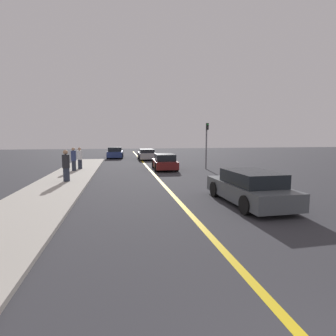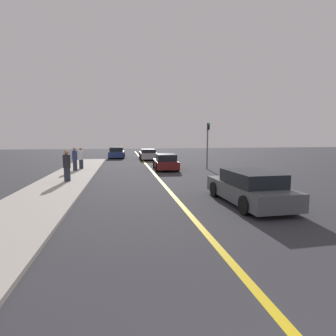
# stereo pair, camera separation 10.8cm
# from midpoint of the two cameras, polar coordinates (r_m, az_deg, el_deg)

# --- Properties ---
(road_center_line) EXTENTS (0.20, 60.00, 0.01)m
(road_center_line) POSITION_cam_midpoint_polar(r_m,az_deg,el_deg) (19.19, -3.33, -1.26)
(road_center_line) COLOR gold
(road_center_line) RESTS_ON ground_plane
(sidewalk_left) EXTENTS (3.02, 30.63, 0.12)m
(sidewalk_left) POSITION_cam_midpoint_polar(r_m,az_deg,el_deg) (16.74, -22.00, -2.73)
(sidewalk_left) COLOR #ADA89E
(sidewalk_left) RESTS_ON ground_plane
(car_near_right_lane) EXTENTS (2.08, 4.61, 1.35)m
(car_near_right_lane) POSITION_cam_midpoint_polar(r_m,az_deg,el_deg) (11.04, 17.03, -4.13)
(car_near_right_lane) COLOR #4C5156
(car_near_right_lane) RESTS_ON ground_plane
(car_ahead_center) EXTENTS (1.98, 4.22, 1.30)m
(car_ahead_center) POSITION_cam_midpoint_polar(r_m,az_deg,el_deg) (21.57, -0.90, 1.32)
(car_ahead_center) COLOR maroon
(car_ahead_center) RESTS_ON ground_plane
(car_far_distant) EXTENTS (1.97, 4.68, 1.25)m
(car_far_distant) POSITION_cam_midpoint_polar(r_m,az_deg,el_deg) (31.27, -4.80, 3.00)
(car_far_distant) COLOR #9E9EA3
(car_far_distant) RESTS_ON ground_plane
(car_parked_left_lot) EXTENTS (2.08, 4.63, 1.38)m
(car_parked_left_lot) POSITION_cam_midpoint_polar(r_m,az_deg,el_deg) (34.20, -11.50, 3.27)
(car_parked_left_lot) COLOR navy
(car_parked_left_lot) RESTS_ON ground_plane
(pedestrian_mid_group) EXTENTS (0.42, 0.42, 1.83)m
(pedestrian_mid_group) POSITION_cam_midpoint_polar(r_m,az_deg,el_deg) (16.25, -21.49, 0.46)
(pedestrian_mid_group) COLOR #282D3D
(pedestrian_mid_group) RESTS_ON sidewalk_left
(pedestrian_far_standing) EXTENTS (0.37, 0.37, 1.76)m
(pedestrian_far_standing) POSITION_cam_midpoint_polar(r_m,az_deg,el_deg) (21.19, -19.99, 1.82)
(pedestrian_far_standing) COLOR #282D3D
(pedestrian_far_standing) RESTS_ON sidewalk_left
(pedestrian_by_sign) EXTENTS (0.38, 0.38, 1.73)m
(pedestrian_by_sign) POSITION_cam_midpoint_polar(r_m,az_deg,el_deg) (22.25, -18.79, 2.03)
(pedestrian_by_sign) COLOR #282D3D
(pedestrian_by_sign) RESTS_ON sidewalk_left
(traffic_light) EXTENTS (0.18, 0.40, 3.81)m
(traffic_light) POSITION_cam_midpoint_polar(r_m,az_deg,el_deg) (22.05, 8.26, 5.86)
(traffic_light) COLOR slate
(traffic_light) RESTS_ON ground_plane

